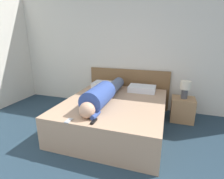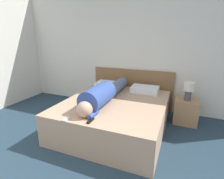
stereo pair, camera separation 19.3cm
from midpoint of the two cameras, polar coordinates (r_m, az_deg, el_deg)
name	(u,v)px [view 2 (the right image)]	position (r m, az deg, el deg)	size (l,w,h in m)	color
wall_back	(129,50)	(3.95, 6.86, 12.82)	(6.35, 0.06, 2.60)	silver
bed	(115,114)	(3.12, 2.79, -8.16)	(1.68, 1.92, 0.51)	tan
headboard	(132,89)	(4.00, 7.84, 0.27)	(1.80, 0.04, 0.88)	brown
nightstand	(186,111)	(3.61, 24.39, -6.58)	(0.42, 0.37, 0.46)	#A37A51
table_lamp	(189,89)	(3.47, 25.26, 0.03)	(0.19, 0.19, 0.33)	#4C4C51
person_lying	(103,94)	(2.92, -0.95, -1.52)	(0.34, 1.72, 0.34)	tan
pillow_near_headboard	(109,85)	(3.76, 0.57, 1.43)	(0.56, 0.34, 0.13)	white
pillow_second	(145,89)	(3.56, 12.18, 0.05)	(0.53, 0.34, 0.12)	white
tv_remote	(91,121)	(2.33, -4.65, -10.14)	(0.04, 0.15, 0.02)	black
cell_phone	(66,119)	(2.43, -12.52, -9.47)	(0.06, 0.13, 0.01)	#B2B7BC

